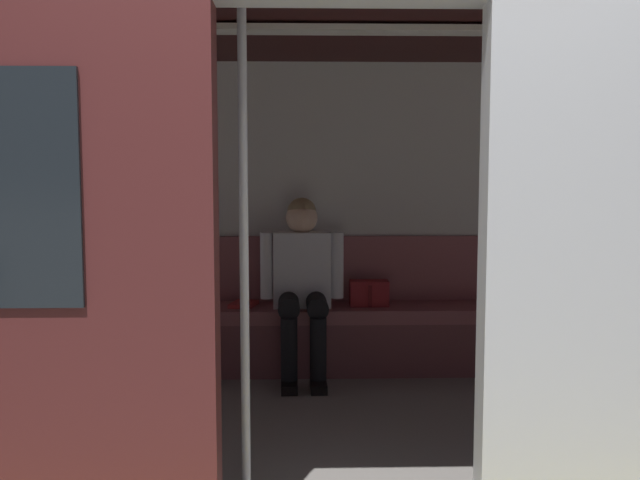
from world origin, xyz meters
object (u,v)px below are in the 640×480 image
object	(u,v)px
bench_seat	(325,322)
person_seated	(302,275)
train_car	(323,146)
handbag	(369,293)
book	(244,304)
grab_pole_door	(244,253)

from	to	relation	value
bench_seat	person_seated	xyz separation A→B (m)	(0.15, 0.05, 0.33)
train_car	handbag	size ratio (longest dim) A/B	24.62
handbag	book	distance (m)	0.85
bench_seat	person_seated	bearing A→B (deg)	19.36
bench_seat	handbag	distance (m)	0.36
person_seated	handbag	distance (m)	0.48
bench_seat	book	world-z (taller)	book
person_seated	book	distance (m)	0.45
bench_seat	handbag	size ratio (longest dim) A/B	12.13
person_seated	grab_pole_door	world-z (taller)	grab_pole_door
train_car	person_seated	size ratio (longest dim) A/B	5.45
grab_pole_door	handbag	bearing A→B (deg)	-108.55
train_car	book	xyz separation A→B (m)	(0.49, -1.16, -1.02)
train_car	book	bearing A→B (deg)	-66.89
bench_seat	grab_pole_door	xyz separation A→B (m)	(0.38, 1.99, 0.70)
person_seated	handbag	bearing A→B (deg)	-168.42
train_car	person_seated	bearing A→B (deg)	-84.63
handbag	grab_pole_door	world-z (taller)	grab_pole_door
handbag	grab_pole_door	xyz separation A→B (m)	(0.68, 2.03, 0.51)
train_car	grab_pole_door	bearing A→B (deg)	69.20
person_seated	grab_pole_door	distance (m)	1.99
handbag	book	world-z (taller)	handbag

